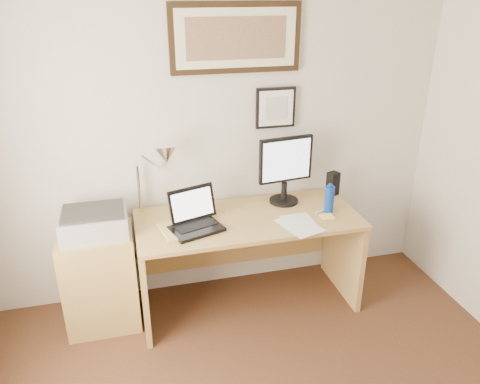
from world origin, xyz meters
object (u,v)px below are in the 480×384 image
object	(u,v)px
side_cabinet	(101,280)
desk	(245,240)
laptop	(195,220)
book	(162,233)
water_bottle	(329,199)
lcd_monitor	(285,167)
printer	(94,222)

from	to	relation	value
side_cabinet	desk	distance (m)	1.08
side_cabinet	laptop	bearing A→B (deg)	-8.66
side_cabinet	book	world-z (taller)	book
water_bottle	desk	xyz separation A→B (m)	(-0.60, 0.14, -0.33)
lcd_monitor	laptop	bearing A→B (deg)	-162.47
book	lcd_monitor	size ratio (longest dim) A/B	0.53
book	laptop	bearing A→B (deg)	12.77
side_cabinet	book	xyz separation A→B (m)	(0.45, -0.16, 0.40)
book	lcd_monitor	xyz separation A→B (m)	(0.96, 0.28, 0.28)
book	printer	size ratio (longest dim) A/B	0.63
water_bottle	lcd_monitor	distance (m)	0.40
lcd_monitor	desk	bearing A→B (deg)	-164.64
book	lcd_monitor	bearing A→B (deg)	16.40
water_bottle	laptop	xyz separation A→B (m)	(-0.99, 0.01, -0.04)
printer	book	bearing A→B (deg)	-20.38
book	side_cabinet	bearing A→B (deg)	160.83
side_cabinet	water_bottle	size ratio (longest dim) A/B	3.67
side_cabinet	desk	bearing A→B (deg)	1.89
water_bottle	lcd_monitor	xyz separation A→B (m)	(-0.26, 0.24, 0.19)
side_cabinet	laptop	world-z (taller)	laptop
lcd_monitor	printer	world-z (taller)	lcd_monitor
water_bottle	printer	xyz separation A→B (m)	(-1.66, 0.11, -0.03)
laptop	desk	bearing A→B (deg)	19.33
desk	printer	world-z (taller)	printer
lcd_monitor	printer	distance (m)	1.42
side_cabinet	laptop	xyz separation A→B (m)	(0.68, -0.10, 0.44)
laptop	lcd_monitor	distance (m)	0.80
book	printer	world-z (taller)	printer
desk	lcd_monitor	world-z (taller)	lcd_monitor
desk	side_cabinet	bearing A→B (deg)	-178.11
book	lcd_monitor	distance (m)	1.04
printer	laptop	bearing A→B (deg)	-9.36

